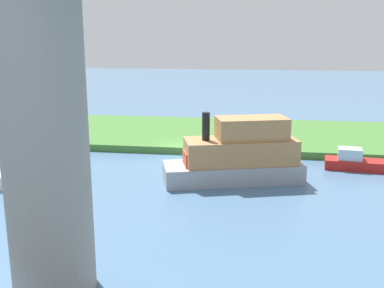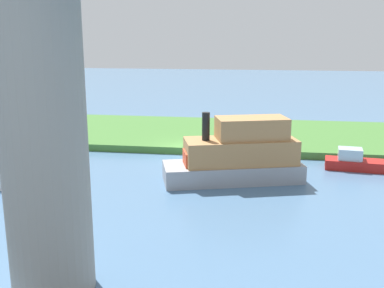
% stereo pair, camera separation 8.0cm
% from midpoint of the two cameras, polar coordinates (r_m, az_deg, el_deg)
% --- Properties ---
extents(ground_plane, '(160.00, 160.00, 0.00)m').
position_cam_midpoint_polar(ground_plane, '(31.77, -0.65, -1.37)').
color(ground_plane, '#4C7093').
extents(grassy_bank, '(80.00, 12.00, 0.50)m').
position_cam_midpoint_polar(grassy_bank, '(37.48, 0.83, 1.32)').
color(grassy_bank, '#427533').
rests_on(grassy_bank, ground).
extents(bridge_pylon, '(2.65, 2.65, 10.35)m').
position_cam_midpoint_polar(bridge_pylon, '(14.64, -17.82, 1.21)').
color(bridge_pylon, '#9E998E').
rests_on(bridge_pylon, ground).
extents(person_on_bank, '(0.43, 0.43, 1.39)m').
position_cam_midpoint_polar(person_on_bank, '(34.07, 6.83, 1.63)').
color(person_on_bank, '#2D334C').
rests_on(person_on_bank, grassy_bank).
extents(mooring_post, '(0.20, 0.20, 0.88)m').
position_cam_midpoint_polar(mooring_post, '(32.33, 7.72, 0.49)').
color(mooring_post, brown).
rests_on(mooring_post, grassy_bank).
extents(motorboat_white, '(8.19, 4.71, 3.97)m').
position_cam_midpoint_polar(motorboat_white, '(26.00, 5.77, -1.43)').
color(motorboat_white, '#99999E').
rests_on(motorboat_white, ground).
extents(houseboat_blue, '(5.10, 2.79, 1.61)m').
position_cam_midpoint_polar(houseboat_blue, '(26.76, -19.29, -3.70)').
color(houseboat_blue, white).
rests_on(houseboat_blue, ground).
extents(pontoon_yellow, '(4.06, 1.83, 1.31)m').
position_cam_midpoint_polar(pontoon_yellow, '(30.05, 19.75, -2.12)').
color(pontoon_yellow, red).
rests_on(pontoon_yellow, ground).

